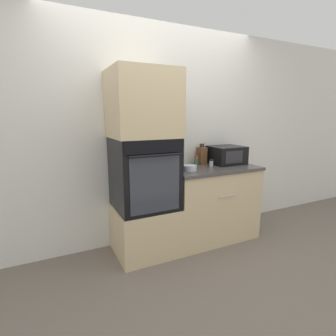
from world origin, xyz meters
The scene contains 12 objects.
ground_plane centered at (0.00, 0.00, 0.00)m, with size 12.00×12.00×0.00m, color #6B6056.
wall_back centered at (0.00, 0.63, 1.25)m, with size 8.00×0.05×2.50m.
oven_cabinet_base centered at (-0.32, 0.30, 0.26)m, with size 0.64×0.60×0.53m.
wall_oven centered at (-0.32, 0.30, 0.90)m, with size 0.62×0.64×0.74m.
oven_cabinet_upper centered at (-0.32, 0.30, 1.60)m, with size 0.64×0.60×0.66m.
counter_unit centered at (0.53, 0.30, 0.45)m, with size 1.09×0.63×0.89m.
microwave centered at (0.82, 0.39, 1.00)m, with size 0.41×0.36×0.22m.
knife_block centered at (0.53, 0.52, 1.00)m, with size 0.09×0.11×0.25m.
bowl centered at (0.19, 0.23, 0.92)m, with size 0.15×0.15×0.06m.
condiment_jar_near centered at (0.54, 0.32, 0.93)m, with size 0.05×0.05×0.09m.
condiment_jar_mid centered at (0.43, 0.48, 0.95)m, with size 0.04×0.04×0.12m.
condiment_jar_far centered at (0.09, 0.34, 0.92)m, with size 0.06×0.06×0.07m.
Camera 1 is at (-1.27, -2.22, 1.50)m, focal length 28.00 mm.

